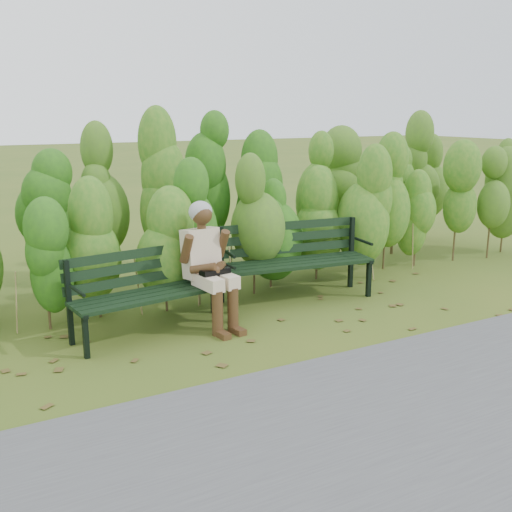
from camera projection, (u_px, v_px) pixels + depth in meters
name	position (u px, v px, depth m)	size (l,w,h in m)	color
ground	(271.00, 329.00, 6.60)	(80.00, 80.00, 0.00)	#425B1C
footpath	(410.00, 415.00, 4.72)	(60.00, 2.50, 0.01)	#474749
hedge_band	(201.00, 195.00, 7.89)	(11.04, 1.67, 2.42)	#47381E
leaf_litter	(249.00, 331.00, 6.51)	(5.88, 2.28, 0.01)	brown
bench_left	(151.00, 284.00, 6.41)	(1.85, 0.81, 0.89)	black
bench_right	(293.00, 254.00, 7.58)	(1.99, 0.86, 0.96)	black
seated_woman	(208.00, 258.00, 6.55)	(0.58, 0.85, 1.38)	beige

